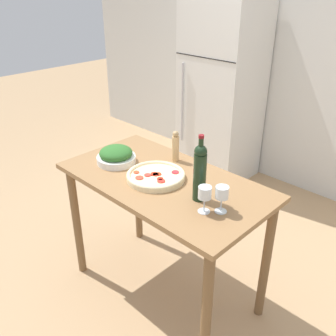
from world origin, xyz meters
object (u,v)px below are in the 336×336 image
at_px(wine_bottle, 200,171).
at_px(wine_glass_far, 222,194).
at_px(pepper_mill, 176,147).
at_px(salad_bowl, 116,156).
at_px(homemade_pizza, 156,176).
at_px(wine_glass_near, 205,194).
at_px(refrigerator, 221,93).

height_order(wine_bottle, wine_glass_far, wine_bottle).
distance_m(wine_glass_far, pepper_mill, 0.64).
distance_m(wine_glass_far, salad_bowl, 0.84).
height_order(wine_glass_far, homemade_pizza, wine_glass_far).
bearing_deg(homemade_pizza, salad_bowl, -175.85).
relative_size(wine_glass_near, wine_glass_far, 1.00).
distance_m(refrigerator, salad_bowl, 1.81).
distance_m(pepper_mill, salad_bowl, 0.39).
bearing_deg(wine_glass_near, pepper_mill, 147.09).
bearing_deg(wine_glass_far, salad_bowl, -178.95).
bearing_deg(pepper_mill, wine_glass_far, -25.32).
bearing_deg(salad_bowl, wine_bottle, 2.55).
distance_m(refrigerator, homemade_pizza, 1.91).
bearing_deg(salad_bowl, homemade_pizza, 4.15).
distance_m(wine_glass_near, wine_glass_far, 0.09).
bearing_deg(salad_bowl, pepper_mill, 48.53).
bearing_deg(wine_glass_far, homemade_pizza, 178.88).
xyz_separation_m(wine_glass_far, salad_bowl, (-0.83, -0.02, -0.06)).
xyz_separation_m(wine_glass_near, homemade_pizza, (-0.43, 0.07, -0.09)).
relative_size(wine_glass_far, pepper_mill, 0.71).
height_order(wine_bottle, salad_bowl, wine_bottle).
distance_m(wine_bottle, homemade_pizza, 0.36).
relative_size(wine_bottle, wine_glass_far, 2.55).
bearing_deg(wine_glass_near, refrigerator, 124.72).
bearing_deg(refrigerator, wine_bottle, -56.34).
xyz_separation_m(refrigerator, homemade_pizza, (0.81, -1.72, 0.01)).
height_order(wine_glass_near, homemade_pizza, wine_glass_near).
bearing_deg(wine_bottle, refrigerator, 123.66).
xyz_separation_m(wine_bottle, wine_glass_near, (0.10, -0.08, -0.07)).
height_order(wine_glass_far, salad_bowl, wine_glass_far).
bearing_deg(salad_bowl, refrigerator, 105.05).
relative_size(wine_glass_far, homemade_pizza, 0.42).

